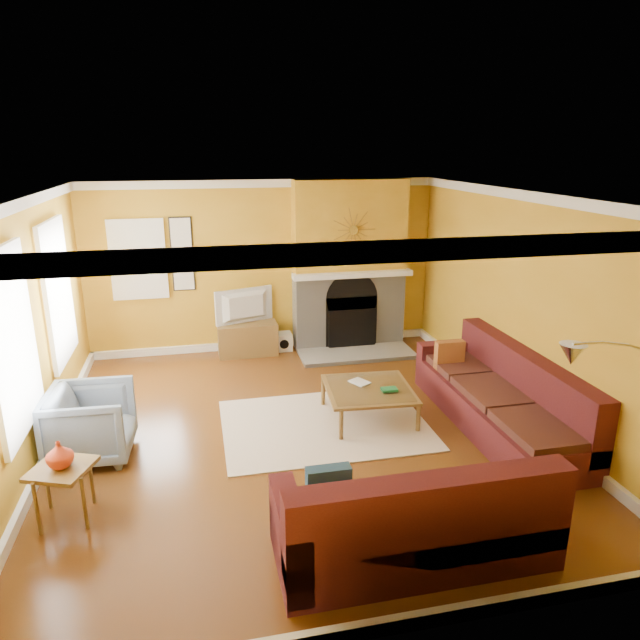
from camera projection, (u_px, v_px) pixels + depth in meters
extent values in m
cube|color=brown|center=(299.00, 432.00, 6.66)|extent=(5.50, 6.00, 0.02)
cube|color=white|center=(296.00, 195.00, 5.86)|extent=(5.50, 6.00, 0.02)
cube|color=gold|center=(264.00, 266.00, 9.07)|extent=(5.50, 0.02, 2.70)
cube|color=gold|center=(386.00, 463.00, 3.45)|extent=(5.50, 0.02, 2.70)
cube|color=gold|center=(26.00, 338.00, 5.70)|extent=(0.02, 6.00, 2.70)
cube|color=gold|center=(524.00, 306.00, 6.83)|extent=(0.02, 6.00, 2.70)
cube|color=white|center=(56.00, 292.00, 6.87)|extent=(0.06, 1.22, 1.72)
cube|color=white|center=(10.00, 343.00, 5.10)|extent=(0.06, 1.22, 1.72)
cube|color=white|center=(138.00, 259.00, 8.58)|extent=(0.82, 0.06, 1.22)
cube|color=white|center=(182.00, 254.00, 8.71)|extent=(0.34, 0.04, 1.14)
cube|color=white|center=(353.00, 275.00, 8.96)|extent=(1.92, 0.22, 0.08)
cube|color=#9D9A94|center=(357.00, 354.00, 9.03)|extent=(1.80, 0.70, 0.06)
cube|color=beige|center=(325.00, 424.00, 6.79)|extent=(2.40, 1.80, 0.02)
cube|color=brown|center=(248.00, 339.00, 9.04)|extent=(0.93, 0.42, 0.51)
imported|color=black|center=(246.00, 307.00, 8.88)|extent=(0.94, 0.41, 0.55)
cube|color=white|center=(283.00, 341.00, 9.27)|extent=(0.28, 0.28, 0.28)
imported|color=gray|center=(91.00, 423.00, 6.01)|extent=(0.89, 0.87, 0.77)
imported|color=red|center=(59.00, 454.00, 4.91)|extent=(0.25, 0.25, 0.24)
imported|color=white|center=(354.00, 384.00, 6.92)|extent=(0.27, 0.30, 0.02)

